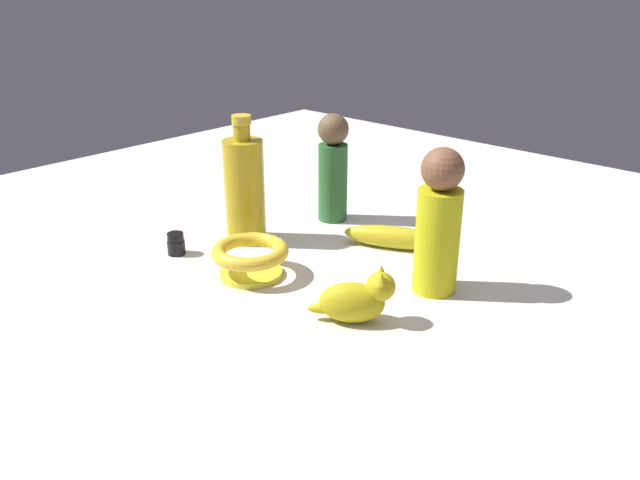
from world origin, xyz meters
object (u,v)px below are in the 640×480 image
Objects in this scene: banana at (393,237)px; person_figure_child at (333,167)px; person_figure_adult at (438,223)px; cat_figurine at (358,299)px; bottle_tall at (245,189)px; nail_polish_jar at (176,244)px; bowl at (250,256)px.

person_figure_child reaches higher than banana.
cat_figurine is at bearing 80.67° from person_figure_adult.
bottle_tall is at bearing 75.35° from person_figure_child.
cat_figurine is at bearing 136.43° from person_figure_child.
person_figure_child is at bearing -105.97° from nail_polish_jar.
banana is at bearing -133.50° from nail_polish_jar.
cat_figurine is 0.47× the size of person_figure_adult.
person_figure_child is at bearing -20.95° from person_figure_adult.
person_figure_adult is (-0.35, 0.13, 0.00)m from person_figure_child.
nail_polish_jar is at bearing 10.76° from bowl.
person_figure_child is (0.08, -0.31, 0.08)m from bowl.
banana is at bearing -31.46° from person_figure_adult.
person_figure_adult is (-0.40, -0.07, 0.01)m from bottle_tall.
nail_polish_jar is at bearing 25.04° from person_figure_adult.
cat_figurine is 0.45m from person_figure_child.
cat_figurine is 0.85× the size of bowl.
banana is 0.85× the size of person_figure_child.
bottle_tall is 0.41m from person_figure_adult.
cat_figurine reaches higher than nail_polish_jar.
nail_polish_jar is at bearing -159.73° from banana.
banana is 0.78× the size of bottle_tall.
nail_polish_jar is at bearing 74.03° from person_figure_child.
bottle_tall is 1.85× the size of bowl.
cat_figurine is 2.71× the size of nail_polish_jar.
person_figure_adult reaches higher than nail_polish_jar.
bottle_tall is at bearing -15.32° from cat_figurine.
nail_polish_jar is (0.29, 0.31, -0.00)m from banana.
bottle_tall is at bearing -172.16° from banana.
person_figure_adult is at bearing -147.06° from bowl.
banana is 0.21m from person_figure_adult.
person_figure_adult reaches higher than person_figure_child.
person_figure_child is 0.38m from person_figure_adult.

